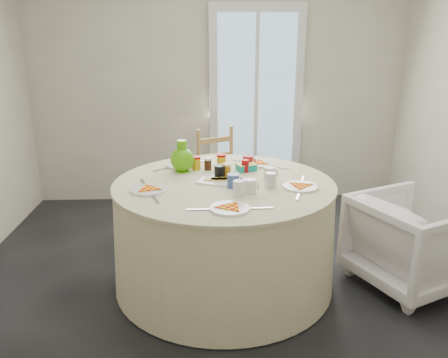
{
  "coord_description": "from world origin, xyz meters",
  "views": [
    {
      "loc": [
        -0.19,
        -2.75,
        1.72
      ],
      "look_at": [
        -0.04,
        0.16,
        0.8
      ],
      "focal_mm": 35.0,
      "sensor_mm": 36.0,
      "label": 1
    }
  ],
  "objects_px": {
    "wooden_chair": "(223,177)",
    "armchair": "(412,235)",
    "green_pitcher": "(182,160)",
    "table": "(224,234)"
  },
  "relations": [
    {
      "from": "wooden_chair",
      "to": "armchair",
      "type": "relative_size",
      "value": 1.26
    },
    {
      "from": "armchair",
      "to": "green_pitcher",
      "type": "distance_m",
      "value": 1.77
    },
    {
      "from": "armchair",
      "to": "green_pitcher",
      "type": "height_order",
      "value": "green_pitcher"
    },
    {
      "from": "wooden_chair",
      "to": "green_pitcher",
      "type": "relative_size",
      "value": 3.98
    },
    {
      "from": "table",
      "to": "wooden_chair",
      "type": "relative_size",
      "value": 1.72
    },
    {
      "from": "table",
      "to": "green_pitcher",
      "type": "relative_size",
      "value": 6.83
    },
    {
      "from": "table",
      "to": "green_pitcher",
      "type": "bearing_deg",
      "value": 137.19
    },
    {
      "from": "wooden_chair",
      "to": "armchair",
      "type": "height_order",
      "value": "wooden_chair"
    },
    {
      "from": "armchair",
      "to": "green_pitcher",
      "type": "xyz_separation_m",
      "value": [
        -1.66,
        0.39,
        0.48
      ]
    },
    {
      "from": "armchair",
      "to": "wooden_chair",
      "type": "bearing_deg",
      "value": 23.62
    }
  ]
}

